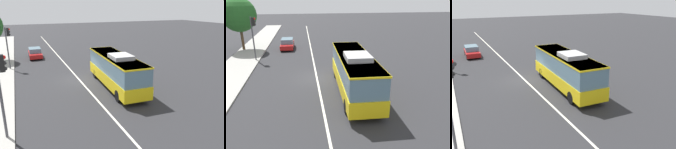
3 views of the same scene
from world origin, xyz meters
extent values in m
plane|color=#28282B|center=(0.00, 0.00, 0.00)|extent=(160.00, 160.00, 0.00)
cube|color=silver|center=(0.00, 0.00, 0.01)|extent=(76.00, 0.16, 0.01)
cube|color=yellow|center=(-3.65, -2.78, 0.98)|extent=(10.10, 2.95, 1.10)
cube|color=slate|center=(-3.65, -2.78, 2.31)|extent=(9.90, 2.87, 1.58)
cube|color=yellow|center=(-3.65, -2.78, 3.04)|extent=(10.00, 2.92, 0.12)
cube|color=#B2B2B2|center=(-4.85, -2.72, 3.28)|extent=(2.28, 1.90, 0.36)
cylinder|color=black|center=(-0.20, -1.83, 0.50)|extent=(1.01, 0.34, 1.00)
cylinder|color=black|center=(-0.30, -4.03, 0.50)|extent=(1.01, 0.34, 1.00)
cylinder|color=black|center=(-7.00, -1.52, 0.50)|extent=(1.01, 0.34, 1.00)
cylinder|color=black|center=(-7.09, -3.72, 0.50)|extent=(1.01, 0.34, 1.00)
cube|color=#B21919|center=(12.86, 3.42, 0.52)|extent=(4.52, 1.84, 0.60)
cube|color=slate|center=(13.11, 3.42, 1.14)|extent=(2.54, 1.68, 0.64)
cylinder|color=black|center=(11.35, 2.64, 0.32)|extent=(0.64, 0.23, 0.64)
cylinder|color=black|center=(11.37, 4.24, 0.32)|extent=(0.64, 0.23, 0.64)
cylinder|color=black|center=(14.35, 2.61, 0.32)|extent=(0.64, 0.23, 0.64)
cylinder|color=black|center=(14.37, 4.21, 0.32)|extent=(0.64, 0.23, 0.64)
sphere|color=#2D2D2D|center=(-9.36, 6.44, 4.65)|extent=(0.22, 0.22, 0.22)
sphere|color=#2D2D2D|center=(-9.36, 6.44, 4.33)|extent=(0.22, 0.22, 0.22)
camera|label=1|loc=(-22.65, 5.62, 7.68)|focal=35.98mm
camera|label=2|loc=(-19.38, 1.14, 7.42)|focal=34.34mm
camera|label=3|loc=(-21.43, 6.57, 7.87)|focal=37.35mm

